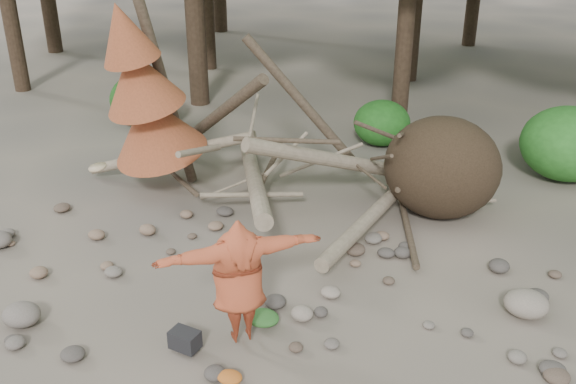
% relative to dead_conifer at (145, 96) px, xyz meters
% --- Properties ---
extents(ground, '(120.00, 120.00, 0.00)m').
position_rel_dead_conifer_xyz_m(ground, '(3.12, -3.37, -2.11)').
color(ground, '#514C44').
rests_on(ground, ground).
extents(deadfall_pile, '(8.55, 5.24, 3.30)m').
position_rel_dead_conifer_xyz_m(deadfall_pile, '(5.13, 0.87, -1.16)').
color(deadfall_pile, '#332619').
rests_on(deadfall_pile, ground).
extents(dead_conifer, '(2.06, 2.16, 4.35)m').
position_rel_dead_conifer_xyz_m(dead_conifer, '(0.00, 0.00, 0.00)').
color(dead_conifer, '#4C3F30').
rests_on(dead_conifer, ground).
extents(bush_left, '(1.80, 1.80, 1.44)m').
position_rel_dead_conifer_xyz_m(bush_left, '(-2.38, 3.83, -1.39)').
color(bush_left, '#1A5115').
rests_on(bush_left, ground).
extents(bush_mid, '(1.40, 1.40, 1.12)m').
position_rel_dead_conifer_xyz_m(bush_mid, '(3.92, 4.43, -1.55)').
color(bush_mid, '#23661D').
rests_on(bush_mid, ground).
extents(bush_right, '(2.00, 2.00, 1.60)m').
position_rel_dead_conifer_xyz_m(bush_right, '(8.12, 3.63, -1.31)').
color(bush_right, '#2D7925').
rests_on(bush_right, ground).
extents(frisbee_thrower, '(3.42, 1.84, 2.21)m').
position_rel_dead_conifer_xyz_m(frisbee_thrower, '(3.57, -3.92, -1.11)').
color(frisbee_thrower, '#AB4526').
rests_on(frisbee_thrower, ground).
extents(backpack, '(0.43, 0.33, 0.26)m').
position_rel_dead_conifer_xyz_m(backpack, '(2.94, -4.37, -1.98)').
color(backpack, black).
rests_on(backpack, ground).
extents(cloth_green, '(0.49, 0.41, 0.19)m').
position_rel_dead_conifer_xyz_m(cloth_green, '(3.74, -3.51, -2.02)').
color(cloth_green, '#2B5F26').
rests_on(cloth_green, ground).
extents(cloth_orange, '(0.33, 0.27, 0.12)m').
position_rel_dead_conifer_xyz_m(cloth_orange, '(3.77, -4.78, -2.05)').
color(cloth_orange, '#B0591E').
rests_on(cloth_orange, ground).
extents(boulder_front_left, '(0.56, 0.50, 0.34)m').
position_rel_dead_conifer_xyz_m(boulder_front_left, '(0.42, -4.58, -1.94)').
color(boulder_front_left, '#6D645B').
rests_on(boulder_front_left, ground).
extents(boulder_mid_right, '(0.65, 0.59, 0.39)m').
position_rel_dead_conifer_xyz_m(boulder_mid_right, '(7.35, -2.01, -1.91)').
color(boulder_mid_right, gray).
rests_on(boulder_mid_right, ground).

